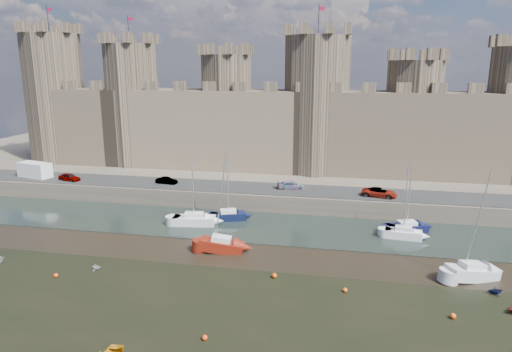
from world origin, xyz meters
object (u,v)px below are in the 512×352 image
(van, at_px, (35,170))
(sailboat_0, at_px, (194,219))
(car_0, at_px, (69,177))
(car_3, at_px, (380,193))
(sailboat_1, at_px, (228,215))
(sailboat_4, at_px, (222,245))
(sailboat_3, at_px, (407,227))
(car_1, at_px, (167,181))
(sailboat_2, at_px, (403,233))
(sailboat_5, at_px, (472,272))
(car_2, at_px, (291,185))

(van, xyz_separation_m, sailboat_0, (31.26, -10.52, -2.97))
(car_0, bearing_deg, van, 95.98)
(car_3, relative_size, sailboat_1, 0.51)
(car_0, relative_size, sailboat_4, 0.33)
(sailboat_3, xyz_separation_m, sailboat_4, (-21.37, -10.60, 0.11))
(car_0, distance_m, sailboat_4, 34.96)
(car_1, bearing_deg, sailboat_4, -137.41)
(van, xyz_separation_m, sailboat_3, (58.58, -7.77, -3.06))
(car_1, relative_size, sailboat_0, 0.33)
(car_3, bearing_deg, sailboat_4, 145.35)
(car_0, bearing_deg, sailboat_2, -85.98)
(car_1, relative_size, van, 0.59)
(car_1, relative_size, sailboat_5, 0.31)
(sailboat_4, bearing_deg, sailboat_0, 120.36)
(car_3, bearing_deg, sailboat_2, -154.23)
(sailboat_1, bearing_deg, sailboat_5, -44.32)
(van, distance_m, sailboat_4, 41.60)
(sailboat_2, xyz_separation_m, sailboat_5, (5.41, -10.04, 0.02))
(car_1, xyz_separation_m, sailboat_1, (12.10, -7.96, -2.30))
(car_2, height_order, sailboat_5, sailboat_5)
(van, bearing_deg, car_0, 6.52)
(van, bearing_deg, sailboat_0, -3.84)
(sailboat_2, height_order, sailboat_4, sailboat_4)
(sailboat_0, height_order, sailboat_3, sailboat_0)
(van, xyz_separation_m, sailboat_4, (37.21, -18.37, -2.95))
(van, relative_size, sailboat_3, 0.65)
(car_3, relative_size, van, 0.83)
(car_2, distance_m, van, 42.67)
(sailboat_2, bearing_deg, van, 176.77)
(car_1, bearing_deg, van, 95.84)
(car_3, relative_size, sailboat_0, 0.47)
(sailboat_4, bearing_deg, sailboat_2, 14.73)
(car_2, bearing_deg, car_0, 79.44)
(car_1, height_order, car_2, car_2)
(car_1, distance_m, sailboat_1, 14.66)
(car_3, relative_size, sailboat_2, 0.52)
(car_2, height_order, sailboat_4, sailboat_4)
(car_2, bearing_deg, van, 77.55)
(sailboat_1, xyz_separation_m, sailboat_4, (2.00, -10.60, 0.06))
(sailboat_5, bearing_deg, sailboat_0, 138.65)
(sailboat_5, bearing_deg, van, 137.77)
(car_3, height_order, sailboat_5, sailboat_5)
(van, xyz_separation_m, sailboat_1, (35.21, -7.77, -3.01))
(sailboat_0, bearing_deg, car_0, 150.30)
(sailboat_1, bearing_deg, car_0, 146.12)
(car_3, bearing_deg, sailboat_5, -146.63)
(sailboat_2, relative_size, sailboat_4, 0.81)
(sailboat_5, bearing_deg, car_0, 136.66)
(car_3, relative_size, sailboat_4, 0.42)
(sailboat_0, distance_m, sailboat_2, 26.65)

